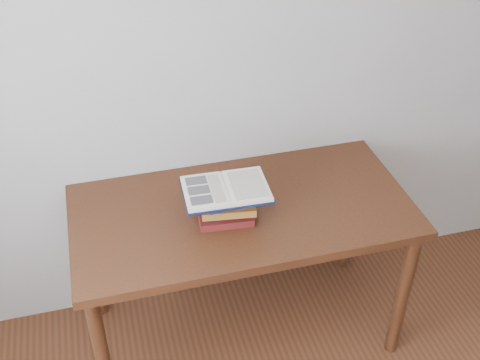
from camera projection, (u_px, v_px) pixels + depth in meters
name	position (u px, v px, depth m)	size (l,w,h in m)	color
room_shell	(454.00, 311.00, 1.02)	(3.54, 3.54, 2.62)	#A7A49E
desk	(242.00, 225.00, 2.65)	(1.47, 0.73, 0.79)	#4B2112
book_stack	(228.00, 203.00, 2.49)	(0.27, 0.20, 0.16)	maroon
open_book	(226.00, 190.00, 2.42)	(0.36, 0.25, 0.03)	black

